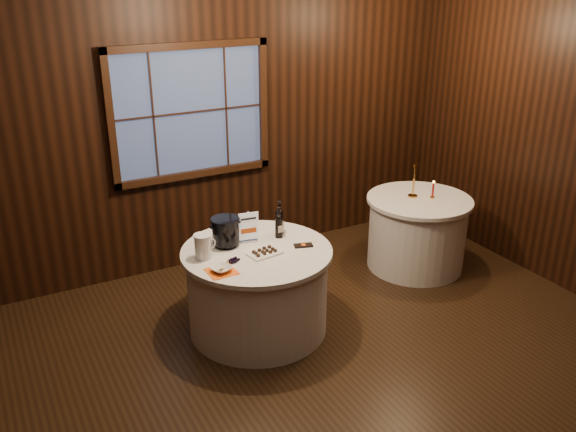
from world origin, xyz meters
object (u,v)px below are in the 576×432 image
port_bottle_left (279,224)px  brass_candlestick (414,185)px  ice_bucket (226,231)px  red_candle (433,191)px  chocolate_box (303,245)px  grape_bunch (234,260)px  port_bottle_right (279,220)px  cracker_bowl (221,269)px  main_table (258,289)px  chocolate_plate (264,252)px  glass_pitcher (203,246)px  side_table (417,232)px  sign_stand (249,231)px

port_bottle_left → brass_candlestick: size_ratio=0.80×
ice_bucket → red_candle: ice_bucket is taller
port_bottle_left → chocolate_box: (0.10, -0.26, -0.12)m
grape_bunch → port_bottle_right: bearing=29.2°
port_bottle_right → grape_bunch: size_ratio=1.91×
cracker_bowl → brass_candlestick: 2.45m
red_candle → cracker_bowl: bearing=-169.4°
main_table → chocolate_box: chocolate_box is taller
red_candle → port_bottle_left: bearing=-176.5°
main_table → port_bottle_left: port_bottle_left is taller
chocolate_plate → brass_candlestick: size_ratio=0.83×
port_bottle_left → ice_bucket: (-0.48, 0.06, 0.01)m
port_bottle_right → chocolate_box: port_bottle_right is taller
main_table → glass_pitcher: (-0.45, 0.06, 0.49)m
glass_pitcher → red_candle: glass_pitcher is taller
red_candle → grape_bunch: bearing=-171.1°
grape_bunch → red_candle: 2.41m
glass_pitcher → brass_candlestick: size_ratio=0.59×
port_bottle_left → grape_bunch: (-0.54, -0.26, -0.10)m
main_table → side_table: bearing=8.5°
grape_bunch → chocolate_plate: bearing=4.2°
main_table → brass_candlestick: size_ratio=3.60×
sign_stand → chocolate_plate: (0.01, -0.29, -0.08)m
side_table → port_bottle_right: (-1.68, -0.10, 0.52)m
chocolate_box → grape_bunch: (-0.64, -0.00, 0.01)m
port_bottle_right → ice_bucket: 0.51m
port_bottle_right → red_candle: port_bottle_right is taller
chocolate_box → cracker_bowl: 0.80m
sign_stand → brass_candlestick: bearing=14.9°
port_bottle_left → brass_candlestick: brass_candlestick is taller
side_table → grape_bunch: (-2.26, -0.43, 0.40)m
sign_stand → port_bottle_right: port_bottle_right is taller
chocolate_plate → red_candle: size_ratio=1.58×
side_table → glass_pitcher: bearing=-174.5°
side_table → sign_stand: bearing=-176.5°
chocolate_plate → chocolate_box: bearing=-3.1°
chocolate_box → grape_bunch: bearing=-162.5°
main_table → port_bottle_left: 0.59m
brass_candlestick → red_candle: brass_candlestick is taller
sign_stand → glass_pitcher: sign_stand is taller
chocolate_plate → cracker_bowl: size_ratio=1.90×
brass_candlestick → port_bottle_left: bearing=-172.1°
chocolate_plate → brass_candlestick: bearing=13.8°
main_table → sign_stand: (0.01, 0.18, 0.48)m
port_bottle_right → cracker_bowl: bearing=-149.1°
chocolate_plate → glass_pitcher: 0.51m
port_bottle_right → grape_bunch: port_bottle_right is taller
port_bottle_right → chocolate_plate: bearing=-133.8°
port_bottle_right → glass_pitcher: 0.78m
main_table → cracker_bowl: cracker_bowl is taller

